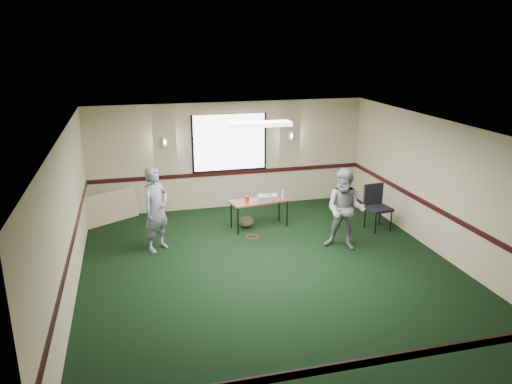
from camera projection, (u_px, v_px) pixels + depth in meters
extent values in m
plane|color=black|center=(273.00, 273.00, 9.31)|extent=(8.00, 8.00, 0.00)
plane|color=#BFB08A|center=(229.00, 156.00, 12.61)|extent=(7.00, 0.00, 7.00)
plane|color=#BFB08A|center=(382.00, 324.00, 5.21)|extent=(7.00, 0.00, 7.00)
plane|color=#BFB08A|center=(67.00, 222.00, 8.08)|extent=(0.00, 8.00, 8.00)
plane|color=#BFB08A|center=(446.00, 191.00, 9.74)|extent=(0.00, 8.00, 8.00)
plane|color=silver|center=(275.00, 130.00, 8.51)|extent=(8.00, 8.00, 0.00)
cube|color=black|center=(230.00, 173.00, 12.73)|extent=(7.00, 0.03, 0.10)
cube|color=black|center=(378.00, 360.00, 5.36)|extent=(7.00, 0.03, 0.10)
cube|color=black|center=(71.00, 248.00, 8.22)|extent=(0.03, 8.00, 0.10)
cube|color=black|center=(443.00, 212.00, 9.87)|extent=(0.03, 8.00, 0.10)
cube|color=black|center=(229.00, 142.00, 12.48)|extent=(1.90, 0.01, 1.50)
cube|color=white|center=(229.00, 142.00, 12.48)|extent=(1.80, 0.02, 1.40)
cube|color=beige|center=(229.00, 111.00, 12.25)|extent=(2.05, 0.08, 0.10)
cylinder|color=silver|center=(165.00, 142.00, 12.04)|extent=(0.16, 0.16, 0.25)
cylinder|color=silver|center=(291.00, 135.00, 12.80)|extent=(0.16, 0.16, 0.25)
cube|color=white|center=(260.00, 124.00, 9.45)|extent=(1.20, 0.32, 0.08)
cube|color=brown|center=(259.00, 201.00, 11.37)|extent=(1.39, 0.73, 0.04)
cylinder|color=black|center=(238.00, 221.00, 11.05)|extent=(0.03, 0.03, 0.63)
cylinder|color=black|center=(287.00, 214.00, 11.52)|extent=(0.03, 0.03, 0.63)
cylinder|color=black|center=(231.00, 215.00, 11.42)|extent=(0.03, 0.03, 0.63)
cylinder|color=black|center=(279.00, 208.00, 11.89)|extent=(0.03, 0.03, 0.63)
cube|color=gray|center=(265.00, 198.00, 11.35)|extent=(0.39, 0.35, 0.11)
cube|color=white|center=(273.00, 195.00, 11.65)|extent=(0.19, 0.15, 0.05)
cylinder|color=red|center=(247.00, 199.00, 11.25)|extent=(0.08, 0.08, 0.13)
cylinder|color=#90BEEB|center=(283.00, 194.00, 11.47)|extent=(0.06, 0.06, 0.19)
ellipsoid|color=#403824|center=(246.00, 222.00, 11.53)|extent=(0.43, 0.36, 0.26)
torus|color=red|center=(253.00, 237.00, 11.00)|extent=(0.32, 0.32, 0.01)
cube|color=tan|center=(109.00, 208.00, 11.78)|extent=(1.33, 0.92, 0.73)
cube|color=black|center=(379.00, 209.00, 11.31)|extent=(0.56, 0.56, 0.07)
cube|color=black|center=(373.00, 194.00, 11.45)|extent=(0.50, 0.12, 0.50)
cylinder|color=black|center=(375.00, 224.00, 11.13)|extent=(0.03, 0.03, 0.46)
cylinder|color=black|center=(391.00, 221.00, 11.28)|extent=(0.03, 0.03, 0.46)
cylinder|color=black|center=(365.00, 218.00, 11.50)|extent=(0.03, 0.03, 0.46)
cylinder|color=black|center=(380.00, 215.00, 11.65)|extent=(0.03, 0.03, 0.46)
imported|color=#425291|center=(156.00, 209.00, 10.12)|extent=(0.76, 0.74, 1.76)
imported|color=#7383B3|center=(345.00, 210.00, 10.18)|extent=(1.04, 1.00, 1.70)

